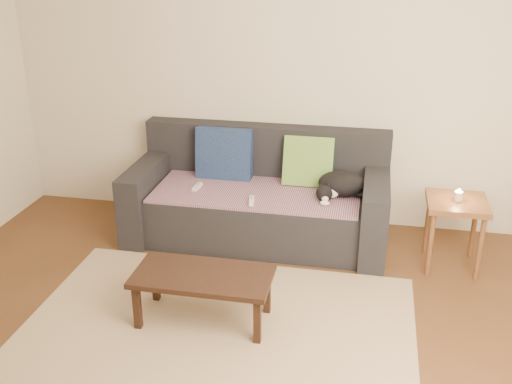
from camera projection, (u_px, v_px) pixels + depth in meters
ground at (210, 348)px, 3.68m from camera, size 4.50×4.50×0.00m
back_wall at (269, 72)px, 4.98m from camera, size 4.50×0.04×2.60m
sofa at (259, 201)px, 4.98m from camera, size 2.10×0.94×0.87m
throw_blanket at (257, 192)px, 4.85m from camera, size 1.66×0.74×0.02m
cushion_navy at (224, 156)px, 5.07m from camera, size 0.48×0.18×0.49m
cushion_green at (308, 161)px, 4.94m from camera, size 0.41×0.22×0.42m
cat at (340, 185)px, 4.72m from camera, size 0.46×0.43×0.20m
wii_remote_a at (197, 187)px, 4.89m from camera, size 0.05×0.15×0.03m
wii_remote_b at (252, 201)px, 4.63m from camera, size 0.06×0.15×0.03m
side_table at (456, 212)px, 4.44m from camera, size 0.44×0.44×0.54m
candle at (458, 196)px, 4.39m from camera, size 0.06×0.06×0.09m
rug at (216, 332)px, 3.81m from camera, size 2.50×1.80×0.01m
coffee_table at (203, 280)px, 3.82m from camera, size 0.88×0.44×0.35m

